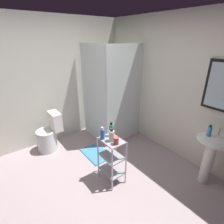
% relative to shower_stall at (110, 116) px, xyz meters
% --- Properties ---
extents(ground_plane, '(4.20, 4.20, 0.02)m').
position_rel_shower_stall_xyz_m(ground_plane, '(1.19, -1.23, -0.47)').
color(ground_plane, '#A28F93').
extents(wall_back, '(4.20, 0.14, 2.50)m').
position_rel_shower_stall_xyz_m(wall_back, '(1.20, 0.62, 0.79)').
color(wall_back, silver).
rests_on(wall_back, ground_plane).
extents(wall_left, '(0.10, 4.20, 2.50)m').
position_rel_shower_stall_xyz_m(wall_left, '(-0.66, -1.23, 0.79)').
color(wall_left, silver).
rests_on(wall_left, ground_plane).
extents(shower_stall, '(0.92, 0.92, 2.00)m').
position_rel_shower_stall_xyz_m(shower_stall, '(0.00, 0.00, 0.00)').
color(shower_stall, white).
rests_on(shower_stall, ground_plane).
extents(pedestal_sink, '(0.46, 0.37, 0.81)m').
position_rel_shower_stall_xyz_m(pedestal_sink, '(2.04, 0.29, 0.12)').
color(pedestal_sink, white).
rests_on(pedestal_sink, ground_plane).
extents(sink_faucet, '(0.03, 0.03, 0.10)m').
position_rel_shower_stall_xyz_m(sink_faucet, '(2.04, 0.41, 0.40)').
color(sink_faucet, silver).
rests_on(sink_faucet, pedestal_sink).
extents(toilet, '(0.37, 0.49, 0.76)m').
position_rel_shower_stall_xyz_m(toilet, '(-0.29, -1.31, -0.15)').
color(toilet, white).
rests_on(toilet, ground_plane).
extents(storage_cart, '(0.38, 0.28, 0.74)m').
position_rel_shower_stall_xyz_m(storage_cart, '(1.14, -0.83, -0.03)').
color(storage_cart, silver).
rests_on(storage_cart, ground_plane).
extents(hand_soap_bottle, '(0.06, 0.06, 0.17)m').
position_rel_shower_stall_xyz_m(hand_soap_bottle, '(1.97, 0.27, 0.42)').
color(hand_soap_bottle, '#389ED1').
rests_on(hand_soap_bottle, pedestal_sink).
extents(body_wash_bottle_green, '(0.06, 0.06, 0.22)m').
position_rel_shower_stall_xyz_m(body_wash_bottle_green, '(1.04, -0.76, 0.38)').
color(body_wash_bottle_green, '#30975A').
rests_on(body_wash_bottle_green, storage_cart).
extents(lotion_bottle_white, '(0.08, 0.08, 0.20)m').
position_rel_shower_stall_xyz_m(lotion_bottle_white, '(1.16, -0.84, 0.36)').
color(lotion_bottle_white, white).
rests_on(lotion_bottle_white, storage_cart).
extents(shampoo_bottle_blue, '(0.06, 0.06, 0.19)m').
position_rel_shower_stall_xyz_m(shampoo_bottle_blue, '(1.03, -0.92, 0.36)').
color(shampoo_bottle_blue, blue).
rests_on(shampoo_bottle_blue, storage_cart).
extents(rinse_cup, '(0.08, 0.08, 0.10)m').
position_rel_shower_stall_xyz_m(rinse_cup, '(1.25, -0.84, 0.33)').
color(rinse_cup, '#B24742').
rests_on(rinse_cup, storage_cart).
extents(bath_mat, '(0.60, 0.40, 0.02)m').
position_rel_shower_stall_xyz_m(bath_mat, '(0.42, -0.67, -0.45)').
color(bath_mat, teal).
rests_on(bath_mat, ground_plane).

